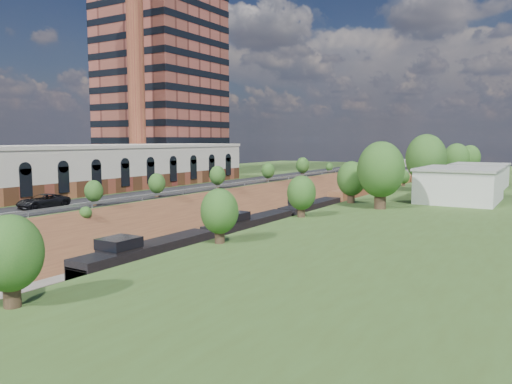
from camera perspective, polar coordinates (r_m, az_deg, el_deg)
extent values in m
cube|color=#3E5523|center=(101.13, -10.44, 0.06)|extent=(44.00, 180.00, 5.00)
cube|color=brown|center=(88.43, 0.31, -2.31)|extent=(10.00, 180.00, 10.00)
cube|color=brown|center=(79.52, 14.06, -3.44)|extent=(10.00, 180.00, 10.00)
cube|color=gray|center=(84.45, 5.21, -2.67)|extent=(1.58, 180.00, 0.18)
cube|color=gray|center=(82.33, 8.47, -2.94)|extent=(1.58, 180.00, 0.18)
cube|color=black|center=(90.23, -2.14, 1.08)|extent=(8.00, 180.00, 0.10)
cube|color=#99999E|center=(88.01, 0.09, 1.28)|extent=(0.06, 171.00, 0.30)
cube|color=brown|center=(81.88, -18.13, 1.02)|extent=(14.00, 62.00, 2.20)
cube|color=beige|center=(81.68, -18.20, 3.29)|extent=(14.00, 62.00, 4.30)
cube|color=beige|center=(81.61, -18.26, 4.97)|extent=(14.30, 62.30, 0.50)
cube|color=brown|center=(117.75, -10.79, 12.83)|extent=(22.00, 22.00, 44.00)
cylinder|color=brown|center=(100.49, -13.55, 12.82)|extent=(3.20, 3.20, 40.00)
cube|color=gray|center=(144.72, 12.88, 2.01)|extent=(1.50, 8.00, 6.20)
cube|color=gray|center=(139.21, 21.90, 1.58)|extent=(1.50, 8.00, 6.20)
cube|color=gray|center=(141.34, 17.34, 3.06)|extent=(24.00, 8.00, 1.00)
cube|color=gray|center=(137.43, 16.95, 3.33)|extent=(24.00, 0.30, 0.80)
cube|color=gray|center=(145.19, 17.74, 3.43)|extent=(24.00, 0.30, 0.80)
cube|color=silver|center=(68.10, 22.28, 0.68)|extent=(9.00, 12.00, 4.00)
cube|color=silver|center=(89.91, 24.18, 1.66)|extent=(8.00, 10.00, 3.60)
cylinder|color=#473323|center=(57.97, 14.00, -0.59)|extent=(1.30, 1.30, 2.62)
ellipsoid|color=#2A5C20|center=(57.70, 14.08, 2.52)|extent=(5.25, 5.25, 6.30)
cylinder|color=#473323|center=(58.12, -21.16, -1.50)|extent=(0.66, 0.66, 1.22)
ellipsoid|color=#2A5C20|center=(57.96, -21.21, -0.06)|extent=(2.45, 2.45, 2.94)
cube|color=black|center=(43.79, -16.70, -10.62)|extent=(2.40, 4.00, 0.90)
cube|color=black|center=(46.85, -12.02, -7.24)|extent=(2.73, 16.37, 2.52)
cube|color=black|center=(42.49, -18.28, -9.30)|extent=(2.51, 3.00, 1.80)
cube|color=silver|center=(42.24, -18.32, -7.99)|extent=(2.51, 3.00, 0.15)
cube|color=black|center=(43.90, -15.39, -5.63)|extent=(2.67, 3.10, 0.90)
cube|color=black|center=(60.38, -0.62, -4.14)|extent=(2.73, 16.37, 2.52)
cube|color=black|center=(75.51, 6.36, -2.13)|extent=(2.73, 16.37, 2.52)
cube|color=brown|center=(132.46, 17.47, 1.28)|extent=(2.73, 102.51, 3.27)
imported|color=black|center=(61.06, -23.17, -0.96)|extent=(3.21, 5.98, 1.60)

